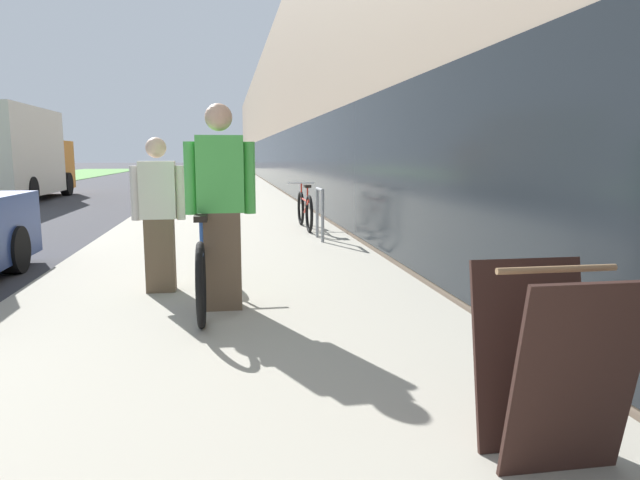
% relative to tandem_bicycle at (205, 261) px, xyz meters
% --- Properties ---
extents(sidewalk_slab, '(4.21, 70.00, 0.11)m').
position_rel_tandem_bicycle_xyz_m(sidewalk_slab, '(0.20, 18.64, -0.43)').
color(sidewalk_slab, '#A39E8E').
rests_on(sidewalk_slab, ground).
extents(storefront_facade, '(10.01, 70.00, 6.95)m').
position_rel_tandem_bicycle_xyz_m(storefront_facade, '(7.34, 26.64, 2.98)').
color(storefront_facade, gray).
rests_on(storefront_facade, ground).
extents(tandem_bicycle, '(0.52, 2.48, 0.88)m').
position_rel_tandem_bicycle_xyz_m(tandem_bicycle, '(0.00, 0.00, 0.00)').
color(tandem_bicycle, black).
rests_on(tandem_bicycle, sidewalk_slab).
extents(person_rider, '(0.62, 0.24, 1.81)m').
position_rel_tandem_bicycle_xyz_m(person_rider, '(0.17, -0.31, 0.54)').
color(person_rider, brown).
rests_on(person_rider, sidewalk_slab).
extents(person_bystander, '(0.52, 0.21, 1.54)m').
position_rel_tandem_bicycle_xyz_m(person_bystander, '(-0.45, 0.45, 0.40)').
color(person_bystander, brown).
rests_on(person_bystander, sidewalk_slab).
extents(bike_rack_hoop, '(0.05, 0.60, 0.84)m').
position_rel_tandem_bicycle_xyz_m(bike_rack_hoop, '(1.72, 3.69, 0.14)').
color(bike_rack_hoop, gray).
rests_on(bike_rack_hoop, sidewalk_slab).
extents(cruiser_bike_nearest, '(0.52, 1.80, 0.85)m').
position_rel_tandem_bicycle_xyz_m(cruiser_bike_nearest, '(1.67, 5.13, -0.01)').
color(cruiser_bike_nearest, black).
rests_on(cruiser_bike_nearest, sidewalk_slab).
extents(sandwich_board_sign, '(0.56, 0.56, 0.90)m').
position_rel_tandem_bicycle_xyz_m(sandwich_board_sign, '(1.62, -3.19, 0.07)').
color(sandwich_board_sign, '#331E19').
rests_on(sandwich_board_sign, sidewalk_slab).
extents(moving_truck, '(2.38, 6.85, 2.94)m').
position_rel_tandem_bicycle_xyz_m(moving_truck, '(-6.59, 14.39, 1.00)').
color(moving_truck, orange).
rests_on(moving_truck, ground).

